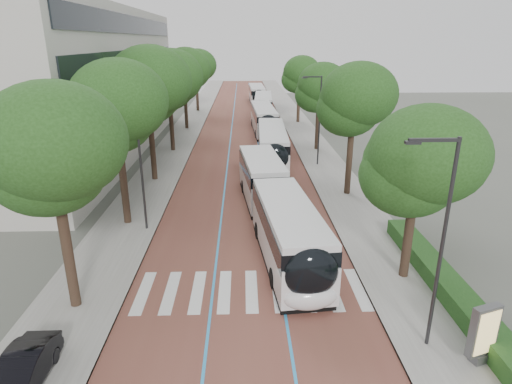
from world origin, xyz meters
TOP-DOWN VIEW (x-y plane):
  - ground at (0.00, 0.00)m, footprint 160.00×160.00m
  - road at (0.00, 40.00)m, footprint 11.00×140.00m
  - sidewalk_left at (-7.50, 40.00)m, footprint 4.00×140.00m
  - sidewalk_right at (7.50, 40.00)m, footprint 4.00×140.00m
  - kerb_left at (-5.60, 40.00)m, footprint 0.20×140.00m
  - kerb_right at (5.60, 40.00)m, footprint 0.20×140.00m
  - zebra_crossing at (0.20, 1.00)m, footprint 10.55×3.60m
  - lane_line_left at (-1.60, 40.00)m, footprint 0.12×126.00m
  - lane_line_right at (1.60, 40.00)m, footprint 0.12×126.00m
  - office_building at (-19.47, 28.00)m, footprint 18.11×40.00m
  - hedge at (9.10, 0.00)m, footprint 1.20×14.00m
  - streetlight_near at (6.62, -3.00)m, footprint 1.82×0.20m
  - streetlight_far at (6.62, 22.00)m, footprint 1.82×0.20m
  - lamp_post_left at (-6.10, 8.00)m, footprint 0.14×0.14m
  - trees_left at (-7.50, 26.80)m, footprint 6.44×60.71m
  - trees_right at (7.70, 21.33)m, footprint 5.33×47.16m
  - lead_bus at (1.78, 7.47)m, footprint 4.32×18.55m
  - bus_queued_0 at (2.63, 23.01)m, footprint 2.89×12.47m
  - bus_queued_1 at (2.51, 37.18)m, footprint 3.01×12.49m
  - bus_queued_2 at (3.03, 49.29)m, footprint 3.13×12.51m
  - bus_queued_3 at (2.53, 62.96)m, footprint 2.79×12.45m
  - ad_panel at (8.23, -4.04)m, footprint 1.16×0.65m
  - parked_car at (-7.49, -4.70)m, footprint 1.29×3.67m

SIDE VIEW (x-z plane):
  - ground at x=0.00m, z-range 0.00..0.00m
  - road at x=0.00m, z-range 0.00..0.02m
  - lane_line_left at x=-1.60m, z-range 0.02..0.03m
  - lane_line_right at x=1.60m, z-range 0.02..0.03m
  - zebra_crossing at x=0.20m, z-range 0.02..0.03m
  - sidewalk_left at x=-7.50m, z-range 0.00..0.12m
  - sidewalk_right at x=7.50m, z-range 0.00..0.12m
  - kerb_left at x=-5.60m, z-range -0.01..0.13m
  - kerb_right at x=5.60m, z-range -0.01..0.13m
  - hedge at x=9.10m, z-range 0.12..0.92m
  - parked_car at x=-7.49m, z-range 0.12..1.33m
  - ad_panel at x=8.23m, z-range 0.18..2.50m
  - bus_queued_0 at x=2.63m, z-range 0.02..3.22m
  - bus_queued_1 at x=2.51m, z-range 0.02..3.22m
  - bus_queued_2 at x=3.03m, z-range 0.02..3.22m
  - bus_queued_3 at x=2.53m, z-range 0.02..3.22m
  - lead_bus at x=1.78m, z-range 0.03..3.23m
  - lamp_post_left at x=-6.10m, z-range 0.12..8.12m
  - streetlight_near at x=6.62m, z-range 0.82..8.82m
  - streetlight_far at x=6.62m, z-range 0.82..8.82m
  - trees_right at x=7.70m, z-range 1.72..10.85m
  - office_building at x=-19.47m, z-range 0.00..14.00m
  - trees_left at x=-7.50m, z-range 1.93..12.12m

